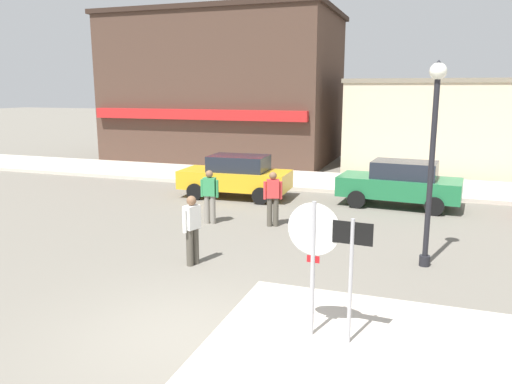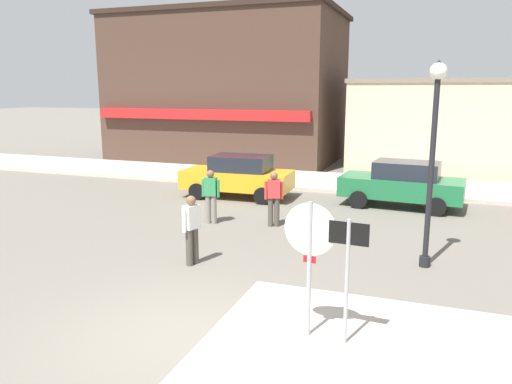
{
  "view_description": "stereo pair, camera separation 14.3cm",
  "coord_description": "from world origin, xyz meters",
  "px_view_note": "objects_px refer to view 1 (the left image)",
  "views": [
    {
      "loc": [
        3.62,
        -6.63,
        3.95
      ],
      "look_at": [
        -0.29,
        4.5,
        1.5
      ],
      "focal_mm": 35.0,
      "sensor_mm": 36.0,
      "label": 1
    },
    {
      "loc": [
        3.75,
        -6.58,
        3.95
      ],
      "look_at": [
        -0.29,
        4.5,
        1.5
      ],
      "focal_mm": 35.0,
      "sensor_mm": 36.0,
      "label": 2
    }
  ],
  "objects_px": {
    "parked_car_second": "(400,183)",
    "pedestrian_crossing_near": "(273,197)",
    "lamp_post": "(434,135)",
    "pedestrian_crossing_far": "(192,228)",
    "one_way_sign": "(351,269)",
    "parked_car_nearest": "(236,176)",
    "pedestrian_kerb_side": "(210,195)",
    "stop_sign": "(313,251)"
  },
  "relations": [
    {
      "from": "parked_car_second",
      "to": "pedestrian_crossing_near",
      "type": "xyz_separation_m",
      "value": [
        -3.33,
        -3.83,
        0.06
      ]
    },
    {
      "from": "lamp_post",
      "to": "parked_car_second",
      "type": "distance_m",
      "value": 6.32
    },
    {
      "from": "lamp_post",
      "to": "pedestrian_crossing_far",
      "type": "distance_m",
      "value": 5.67
    },
    {
      "from": "one_way_sign",
      "to": "pedestrian_crossing_far",
      "type": "distance_m",
      "value": 4.81
    },
    {
      "from": "parked_car_nearest",
      "to": "pedestrian_crossing_far",
      "type": "height_order",
      "value": "pedestrian_crossing_far"
    },
    {
      "from": "pedestrian_crossing_near",
      "to": "pedestrian_kerb_side",
      "type": "distance_m",
      "value": 1.88
    },
    {
      "from": "one_way_sign",
      "to": "pedestrian_kerb_side",
      "type": "relative_size",
      "value": 1.3
    },
    {
      "from": "parked_car_second",
      "to": "pedestrian_crossing_near",
      "type": "relative_size",
      "value": 2.56
    },
    {
      "from": "parked_car_nearest",
      "to": "pedestrian_kerb_side",
      "type": "bearing_deg",
      "value": -80.43
    },
    {
      "from": "parked_car_nearest",
      "to": "parked_car_second",
      "type": "xyz_separation_m",
      "value": [
        5.8,
        0.48,
        0.0
      ]
    },
    {
      "from": "lamp_post",
      "to": "pedestrian_crossing_far",
      "type": "height_order",
      "value": "lamp_post"
    },
    {
      "from": "stop_sign",
      "to": "parked_car_nearest",
      "type": "distance_m",
      "value": 10.96
    },
    {
      "from": "lamp_post",
      "to": "parked_car_second",
      "type": "relative_size",
      "value": 1.1
    },
    {
      "from": "one_way_sign",
      "to": "parked_car_nearest",
      "type": "relative_size",
      "value": 0.52
    },
    {
      "from": "lamp_post",
      "to": "one_way_sign",
      "type": "bearing_deg",
      "value": -103.4
    },
    {
      "from": "one_way_sign",
      "to": "parked_car_nearest",
      "type": "bearing_deg",
      "value": 120.3
    },
    {
      "from": "one_way_sign",
      "to": "pedestrian_crossing_near",
      "type": "xyz_separation_m",
      "value": [
        -3.22,
        6.4,
        -0.46
      ]
    },
    {
      "from": "lamp_post",
      "to": "pedestrian_kerb_side",
      "type": "relative_size",
      "value": 2.82
    },
    {
      "from": "one_way_sign",
      "to": "parked_car_nearest",
      "type": "xyz_separation_m",
      "value": [
        -5.69,
        9.74,
        -0.52
      ]
    },
    {
      "from": "parked_car_second",
      "to": "pedestrian_crossing_near",
      "type": "height_order",
      "value": "pedestrian_crossing_near"
    },
    {
      "from": "parked_car_nearest",
      "to": "parked_car_second",
      "type": "bearing_deg",
      "value": 4.77
    },
    {
      "from": "parked_car_nearest",
      "to": "parked_car_second",
      "type": "relative_size",
      "value": 0.98
    },
    {
      "from": "stop_sign",
      "to": "pedestrian_kerb_side",
      "type": "relative_size",
      "value": 1.43
    },
    {
      "from": "lamp_post",
      "to": "pedestrian_crossing_near",
      "type": "xyz_separation_m",
      "value": [
        -4.26,
        2.04,
        -2.09
      ]
    },
    {
      "from": "parked_car_second",
      "to": "pedestrian_kerb_side",
      "type": "xyz_separation_m",
      "value": [
        -5.18,
        -4.17,
        0.06
      ]
    },
    {
      "from": "parked_car_nearest",
      "to": "pedestrian_crossing_far",
      "type": "bearing_deg",
      "value": -76.25
    },
    {
      "from": "one_way_sign",
      "to": "pedestrian_crossing_far",
      "type": "height_order",
      "value": "one_way_sign"
    },
    {
      "from": "parked_car_nearest",
      "to": "pedestrian_kerb_side",
      "type": "height_order",
      "value": "pedestrian_kerb_side"
    },
    {
      "from": "pedestrian_crossing_far",
      "to": "parked_car_second",
      "type": "bearing_deg",
      "value": 61.63
    },
    {
      "from": "pedestrian_crossing_near",
      "to": "pedestrian_crossing_far",
      "type": "xyz_separation_m",
      "value": [
        -0.74,
        -3.71,
        0.0
      ]
    },
    {
      "from": "lamp_post",
      "to": "pedestrian_crossing_far",
      "type": "relative_size",
      "value": 2.82
    },
    {
      "from": "one_way_sign",
      "to": "pedestrian_crossing_far",
      "type": "bearing_deg",
      "value": 145.89
    },
    {
      "from": "stop_sign",
      "to": "pedestrian_kerb_side",
      "type": "bearing_deg",
      "value": 126.77
    },
    {
      "from": "pedestrian_kerb_side",
      "to": "one_way_sign",
      "type": "bearing_deg",
      "value": -50.07
    },
    {
      "from": "one_way_sign",
      "to": "parked_car_second",
      "type": "bearing_deg",
      "value": 89.4
    },
    {
      "from": "parked_car_second",
      "to": "pedestrian_crossing_far",
      "type": "xyz_separation_m",
      "value": [
        -4.07,
        -7.54,
        0.06
      ]
    },
    {
      "from": "parked_car_nearest",
      "to": "pedestrian_crossing_far",
      "type": "relative_size",
      "value": 2.52
    },
    {
      "from": "parked_car_nearest",
      "to": "stop_sign",
      "type": "bearing_deg",
      "value": -62.21
    },
    {
      "from": "stop_sign",
      "to": "parked_car_second",
      "type": "height_order",
      "value": "stop_sign"
    },
    {
      "from": "parked_car_nearest",
      "to": "parked_car_second",
      "type": "height_order",
      "value": "same"
    },
    {
      "from": "one_way_sign",
      "to": "parked_car_nearest",
      "type": "distance_m",
      "value": 11.3
    },
    {
      "from": "one_way_sign",
      "to": "pedestrian_crossing_far",
      "type": "xyz_separation_m",
      "value": [
        -3.97,
        2.69,
        -0.46
      ]
    }
  ]
}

